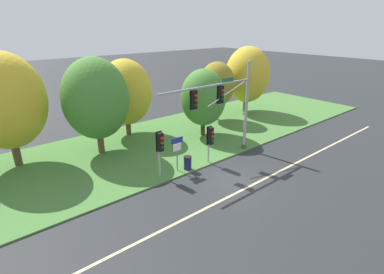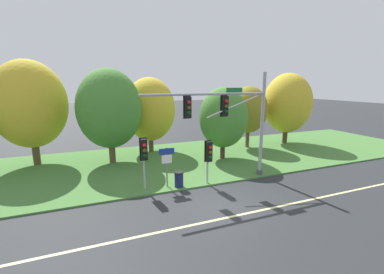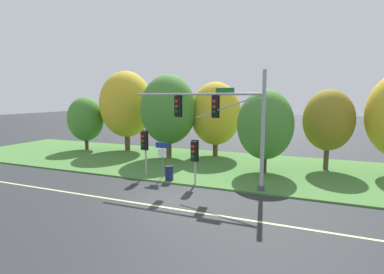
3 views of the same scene
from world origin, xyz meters
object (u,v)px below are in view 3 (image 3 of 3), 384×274
at_px(tree_nearest_road, 86,119).
at_px(trash_bin, 169,173).
at_px(tree_behind_signpost, 168,110).
at_px(tree_mid_verge, 216,114).
at_px(tree_left_of_mast, 126,104).
at_px(route_sign_post, 162,154).
at_px(pedestrian_signal_near_kerb, 144,143).
at_px(tree_right_far, 328,120).
at_px(pedestrian_signal_further_along, 194,153).
at_px(traffic_signal_mast, 223,117).
at_px(tree_tall_centre, 265,125).

xyz_separation_m(tree_nearest_road, trash_bin, (12.73, -6.91, -2.63)).
relative_size(tree_behind_signpost, trash_bin, 7.75).
height_order(tree_nearest_road, trash_bin, tree_nearest_road).
height_order(tree_nearest_road, tree_mid_verge, tree_mid_verge).
bearing_deg(tree_left_of_mast, route_sign_post, -44.27).
distance_m(pedestrian_signal_near_kerb, tree_right_far, 13.24).
distance_m(tree_mid_verge, trash_bin, 9.36).
distance_m(pedestrian_signal_further_along, route_sign_post, 2.55).
distance_m(tree_right_far, trash_bin, 12.09).
xyz_separation_m(traffic_signal_mast, tree_left_of_mast, (-12.23, 8.11, 0.41)).
xyz_separation_m(pedestrian_signal_further_along, tree_right_far, (7.57, 7.18, 1.70)).
height_order(traffic_signal_mast, tree_right_far, traffic_signal_mast).
bearing_deg(route_sign_post, tree_mid_verge, 83.66).
height_order(pedestrian_signal_near_kerb, tree_right_far, tree_right_far).
height_order(tree_left_of_mast, tree_right_far, tree_left_of_mast).
distance_m(traffic_signal_mast, pedestrian_signal_near_kerb, 5.84).
relative_size(tree_left_of_mast, tree_right_far, 1.33).
bearing_deg(pedestrian_signal_near_kerb, route_sign_post, 0.92).
bearing_deg(tree_left_of_mast, trash_bin, -43.16).
height_order(pedestrian_signal_near_kerb, tree_nearest_road, tree_nearest_road).
height_order(route_sign_post, tree_tall_centre, tree_tall_centre).
bearing_deg(tree_mid_verge, pedestrian_signal_further_along, -80.31).
distance_m(route_sign_post, tree_left_of_mast, 11.63).
bearing_deg(route_sign_post, traffic_signal_mast, -3.56).
bearing_deg(tree_left_of_mast, pedestrian_signal_further_along, -38.63).
relative_size(tree_left_of_mast, tree_behind_signpost, 1.08).
relative_size(tree_nearest_road, tree_behind_signpost, 0.73).
xyz_separation_m(pedestrian_signal_near_kerb, trash_bin, (1.97, -0.28, -1.77)).
bearing_deg(tree_tall_centre, pedestrian_signal_further_along, -126.83).
bearing_deg(tree_behind_signpost, tree_left_of_mast, 163.12).
height_order(tree_left_of_mast, tree_behind_signpost, tree_left_of_mast).
relative_size(route_sign_post, trash_bin, 2.60).
height_order(traffic_signal_mast, tree_left_of_mast, tree_left_of_mast).
height_order(route_sign_post, tree_left_of_mast, tree_left_of_mast).
relative_size(pedestrian_signal_further_along, route_sign_post, 1.13).
xyz_separation_m(pedestrian_signal_near_kerb, tree_right_far, (11.37, 6.64, 1.40)).
distance_m(route_sign_post, tree_behind_signpost, 7.22).
xyz_separation_m(route_sign_post, tree_left_of_mast, (-8.05, 7.85, 2.95)).
bearing_deg(traffic_signal_mast, tree_tall_centre, 67.89).
relative_size(tree_nearest_road, trash_bin, 5.69).
height_order(tree_mid_verge, trash_bin, tree_mid_verge).
height_order(tree_behind_signpost, trash_bin, tree_behind_signpost).
relative_size(pedestrian_signal_near_kerb, tree_behind_signpost, 0.43).
xyz_separation_m(tree_nearest_road, tree_left_of_mast, (4.04, 1.25, 1.47)).
distance_m(route_sign_post, tree_tall_centre, 7.41).
distance_m(tree_left_of_mast, trash_bin, 12.60).
xyz_separation_m(tree_left_of_mast, tree_mid_verge, (8.99, 0.58, -0.76)).
bearing_deg(trash_bin, tree_left_of_mast, 136.84).
distance_m(pedestrian_signal_near_kerb, tree_tall_centre, 8.42).
distance_m(pedestrian_signal_near_kerb, route_sign_post, 1.47).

